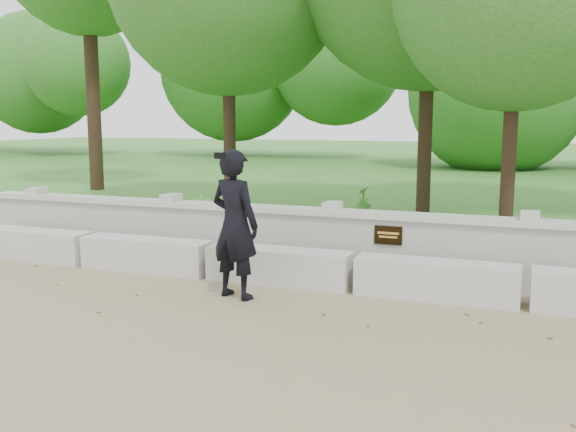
# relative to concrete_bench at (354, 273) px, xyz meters

# --- Properties ---
(ground) EXTENTS (80.00, 80.00, 0.00)m
(ground) POSITION_rel_concrete_bench_xyz_m (-0.00, -1.90, -0.22)
(ground) COLOR #8E7957
(ground) RESTS_ON ground
(lawn) EXTENTS (40.00, 22.00, 0.25)m
(lawn) POSITION_rel_concrete_bench_xyz_m (-0.00, 12.10, -0.10)
(lawn) COLOR #2E681F
(lawn) RESTS_ON ground
(concrete_bench) EXTENTS (11.90, 0.45, 0.45)m
(concrete_bench) POSITION_rel_concrete_bench_xyz_m (0.00, 0.00, 0.00)
(concrete_bench) COLOR beige
(concrete_bench) RESTS_ON ground
(parapet_wall) EXTENTS (12.50, 0.35, 0.90)m
(parapet_wall) POSITION_rel_concrete_bench_xyz_m (0.00, 0.70, 0.24)
(parapet_wall) COLOR #B2B0A8
(parapet_wall) RESTS_ON ground
(man_main) EXTENTS (0.73, 0.67, 1.77)m
(man_main) POSITION_rel_concrete_bench_xyz_m (-1.24, -0.80, 0.66)
(man_main) COLOR black
(man_main) RESTS_ON ground
(shrub_a) EXTENTS (0.40, 0.38, 0.64)m
(shrub_a) POSITION_rel_concrete_bench_xyz_m (-3.09, 1.81, 0.34)
(shrub_a) COLOR #488D30
(shrub_a) RESTS_ON lawn
(shrub_b) EXTENTS (0.42, 0.41, 0.60)m
(shrub_b) POSITION_rel_concrete_bench_xyz_m (2.46, 1.40, 0.33)
(shrub_b) COLOR #488D30
(shrub_b) RESTS_ON lawn
(shrub_d) EXTENTS (0.31, 0.34, 0.56)m
(shrub_d) POSITION_rel_concrete_bench_xyz_m (-1.02, 4.47, 0.31)
(shrub_d) COLOR #488D30
(shrub_d) RESTS_ON lawn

